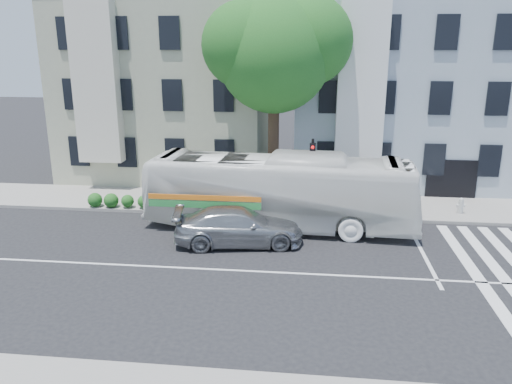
# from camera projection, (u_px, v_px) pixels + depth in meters

# --- Properties ---
(ground) EXTENTS (120.00, 120.00, 0.00)m
(ground) POSITION_uv_depth(u_px,v_px,m) (255.00, 271.00, 18.31)
(ground) COLOR black
(ground) RESTS_ON ground
(sidewalk_far) EXTENTS (80.00, 4.00, 0.15)m
(sidewalk_far) POSITION_uv_depth(u_px,v_px,m) (272.00, 204.00, 25.92)
(sidewalk_far) COLOR gray
(sidewalk_far) RESTS_ON ground
(building_left) EXTENTS (12.00, 10.00, 11.00)m
(building_left) POSITION_uv_depth(u_px,v_px,m) (172.00, 86.00, 31.80)
(building_left) COLOR #9EA086
(building_left) RESTS_ON ground
(building_right) EXTENTS (12.00, 10.00, 11.00)m
(building_right) POSITION_uv_depth(u_px,v_px,m) (397.00, 88.00, 30.31)
(building_right) COLOR #95A8B1
(building_right) RESTS_ON ground
(street_tree) EXTENTS (7.30, 5.90, 11.10)m
(street_tree) POSITION_uv_depth(u_px,v_px,m) (276.00, 49.00, 24.42)
(street_tree) COLOR #2D2116
(street_tree) RESTS_ON ground
(bus) EXTENTS (3.66, 12.30, 3.38)m
(bus) POSITION_uv_depth(u_px,v_px,m) (280.00, 191.00, 22.36)
(bus) COLOR white
(bus) RESTS_ON ground
(sedan) EXTENTS (2.95, 5.58, 1.54)m
(sedan) POSITION_uv_depth(u_px,v_px,m) (238.00, 226.00, 20.68)
(sedan) COLOR #A3A5AA
(sedan) RESTS_ON ground
(hedge) EXTENTS (8.54, 1.72, 0.70)m
(hedge) POSITION_uv_depth(u_px,v_px,m) (177.00, 203.00, 24.66)
(hedge) COLOR #336320
(hedge) RESTS_ON sidewalk_far
(traffic_signal) EXTENTS (0.41, 0.52, 3.88)m
(traffic_signal) POSITION_uv_depth(u_px,v_px,m) (312.00, 169.00, 23.06)
(traffic_signal) COLOR black
(traffic_signal) RESTS_ON ground
(fire_hydrant) EXTENTS (0.43, 0.25, 0.78)m
(fire_hydrant) POSITION_uv_depth(u_px,v_px,m) (461.00, 205.00, 24.10)
(fire_hydrant) COLOR beige
(fire_hydrant) RESTS_ON sidewalk_far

